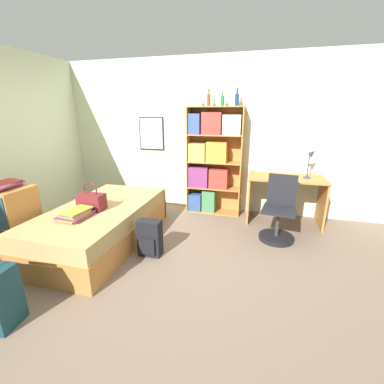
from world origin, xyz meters
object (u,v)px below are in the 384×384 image
Objects in this scene: bed at (102,224)px; handbag at (92,201)px; magazine_pile_on_dresser at (3,185)px; dresser at (11,221)px; bottle_green at (198,101)px; bookcase at (211,160)px; desk at (285,191)px; desk_lamp at (311,158)px; bottle_blue at (237,99)px; backpack at (150,238)px; desk_chair at (278,219)px; bottle_brown at (209,100)px; bottle_clear at (222,100)px; book_stack_on_bed at (76,214)px.

handbag is at bearing -106.06° from bed.
magazine_pile_on_dresser is (-0.91, -0.54, 0.63)m from bed.
bed is 1.07m from dresser.
bookcase is at bearing -0.79° from bottle_green.
desk is 2.53× the size of desk_lamp.
bed is 5.66× the size of handbag.
desk is (2.45, 1.32, 0.27)m from bed.
bed is 7.94× the size of bottle_blue.
backpack is (1.68, 0.36, -0.20)m from dresser.
bed is 4.52× the size of backpack.
bottle_green is 2.23m from desk_chair.
desk is (0.84, -0.16, -1.38)m from bottle_blue.
bookcase is at bearing 145.44° from desk_chair.
bottle_brown is at bearing 43.93° from dresser.
dresser is 3.83m from desk.
magazine_pile_on_dresser is at bearing -149.36° from bed.
magazine_pile_on_dresser is (-0.01, -0.00, 0.46)m from dresser.
bottle_clear is 0.48× the size of desk_lamp.
bottle_clear is at bearing 53.15° from book_stack_on_bed.
magazine_pile_on_dresser is 2.92m from bookcase.
bookcase reaches higher than desk.
magazine_pile_on_dresser is 1.52× the size of bottle_brown.
book_stack_on_bed is 0.44× the size of dresser.
magazine_pile_on_dresser is 1.77× the size of bottle_clear.
book_stack_on_bed is at bearing 7.48° from dresser.
dresser is at bearing -149.39° from bed.
bottle_clear is 0.23m from bottle_blue.
bed is at bearing 30.61° from dresser.
bottle_brown is 2.37m from backpack.
book_stack_on_bed is at bearing -118.32° from bottle_green.
desk_lamp is at bearing 26.98° from dresser.
backpack is at bearing -97.03° from bottle_green.
bookcase is at bearing -178.40° from bottle_blue.
bottle_green reaches higher than dresser.
bottle_brown is 1.81m from desk_lamp.
bed is 9.13× the size of bottle_green.
bottle_clear is (0.17, 0.01, 0.96)m from bookcase.
bookcase is 1.58× the size of desk.
desk is (1.47, -0.15, -1.37)m from bottle_green.
bottle_brown is 0.98× the size of bottle_blue.
desk_lamp is (2.76, 1.33, 0.81)m from bed.
dresser is at bearing -154.40° from handbag.
bottle_clear is (2.29, 2.01, 1.46)m from dresser.
handbag is 2.27m from bottle_green.
desk_lamp is at bearing 26.99° from magazine_pile_on_dresser.
desk_lamp reaches higher than magazine_pile_on_dresser.
handbag is 0.80× the size of backpack.
book_stack_on_bed is (-0.00, -0.30, -0.06)m from handbag.
desk is 1.28× the size of desk_chair.
desk is (1.28, -0.14, -1.38)m from bottle_brown.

